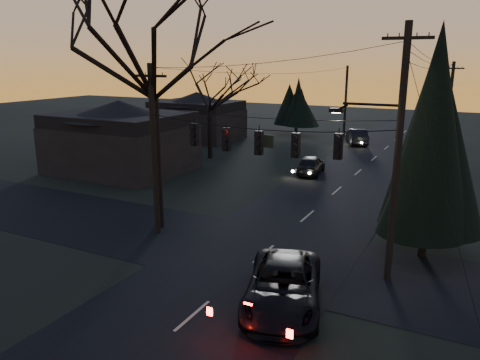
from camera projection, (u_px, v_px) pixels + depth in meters
The scene contains 16 objects.
main_road at pixel (328, 198), 30.03m from camera, with size 8.00×120.00×0.02m, color black.
cross_road at pixel (264, 254), 21.42m from camera, with size 60.00×7.00×0.02m, color black.
utility_pole_right at pixel (387, 279), 18.99m from camera, with size 5.00×0.30×10.00m, color black, non-canonical shape.
utility_pole_left at pixel (158, 233), 24.08m from camera, with size 1.80×0.30×8.50m, color black, non-canonical shape.
utility_pole_far_r at pixel (444, 156), 43.09m from camera, with size 1.80×0.30×8.50m, color black, non-canonical shape.
utility_pole_far_l at pixel (344, 135), 55.07m from camera, with size 0.30×0.30×8.00m, color black, non-canonical shape.
span_signal_assembly at pixel (260, 141), 20.23m from camera, with size 11.50×0.44×1.61m.
bare_tree_left at pixel (152, 43), 22.62m from camera, with size 11.22×11.22×13.51m.
evergreen_right at pixel (433, 147), 19.98m from camera, with size 3.87×3.87×8.88m.
bare_tree_dist at pixel (209, 91), 40.89m from camera, with size 7.57×7.57×8.59m.
evergreen_dist at pixel (297, 105), 54.57m from camera, with size 4.06×4.06×5.87m.
house_left_near at pixel (120, 136), 36.87m from camera, with size 10.00×8.00×5.60m.
house_left_far at pixel (197, 116), 52.02m from camera, with size 9.00×7.00×5.20m.
suv_near at pixel (283, 287), 16.70m from camera, with size 2.60×5.63×1.56m, color black.
sedan_oncoming_a at pixel (311, 165), 36.30m from camera, with size 1.71×4.26×1.45m, color black.
sedan_oncoming_b at pixel (357, 137), 49.02m from camera, with size 1.71×4.90×1.61m, color black.
Camera 1 is at (8.14, -8.18, 8.66)m, focal length 35.00 mm.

